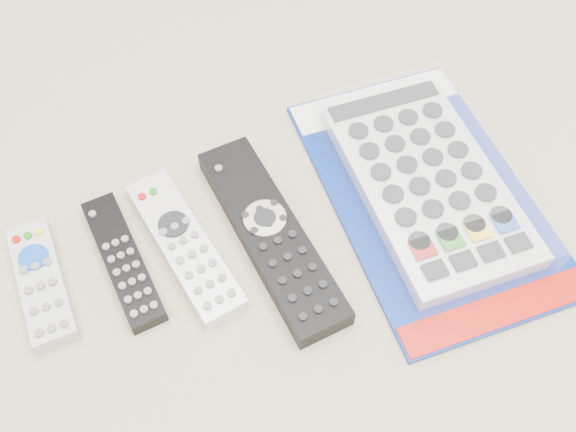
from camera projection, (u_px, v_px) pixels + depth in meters
name	position (u px, v px, depth m)	size (l,w,h in m)	color
remote_small_grey	(42.00, 283.00, 0.68)	(0.05, 0.15, 0.02)	#AEAEB0
remote_slim_black	(123.00, 261.00, 0.69)	(0.04, 0.17, 0.02)	black
remote_silver_dvd	(185.00, 246.00, 0.70)	(0.07, 0.20, 0.02)	silver
remote_large_black	(271.00, 235.00, 0.71)	(0.06, 0.26, 0.03)	black
jumbo_remote_packaged	(428.00, 181.00, 0.74)	(0.26, 0.39, 0.05)	navy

